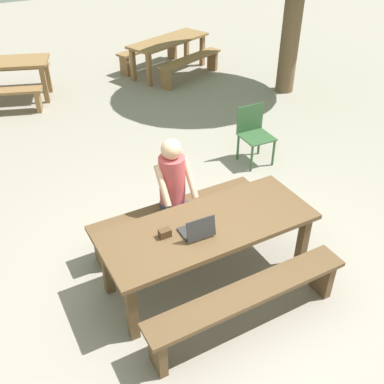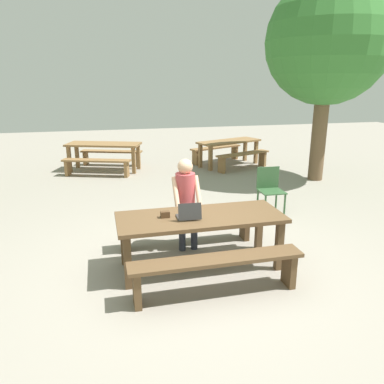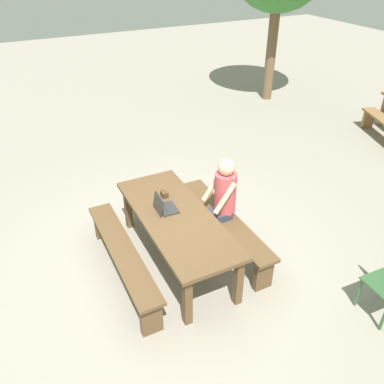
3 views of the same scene
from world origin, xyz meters
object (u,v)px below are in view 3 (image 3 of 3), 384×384
Objects in this scene: laptop at (164,207)px; person_seated at (223,197)px; small_pouch at (164,194)px; picnic_table_front at (176,222)px.

laptop is 0.78m from person_seated.
person_seated is at bearing 56.84° from small_pouch.
picnic_table_front is 0.48m from small_pouch.
small_pouch is at bearing -123.16° from person_seated.
person_seated is at bearing 92.95° from picnic_table_front.
small_pouch is (-0.46, 0.04, 0.14)m from picnic_table_front.
small_pouch is at bearing 174.78° from picnic_table_front.
person_seated is (0.14, 0.77, -0.00)m from laptop.
small_pouch is 0.09× the size of person_seated.
laptop is 0.23× the size of person_seated.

